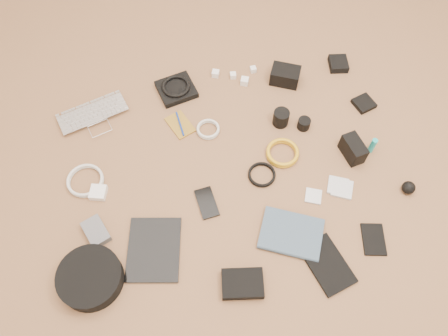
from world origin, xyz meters
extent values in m
cube|color=#8F6642|center=(0.00, 0.00, -0.02)|extent=(4.00, 4.00, 0.04)
imported|color=silver|center=(-0.53, 0.34, 0.01)|extent=(0.35, 0.29, 0.02)
cube|color=black|center=(-0.17, 0.45, 0.01)|extent=(0.19, 0.19, 0.03)
torus|color=black|center=(-0.17, 0.45, 0.04)|extent=(0.15, 0.15, 0.02)
cube|color=white|center=(0.02, 0.51, 0.01)|extent=(0.04, 0.04, 0.03)
cube|color=white|center=(0.10, 0.49, 0.01)|extent=(0.03, 0.03, 0.03)
cube|color=white|center=(0.20, 0.51, 0.01)|extent=(0.03, 0.03, 0.02)
cube|color=white|center=(0.15, 0.44, 0.02)|extent=(0.04, 0.04, 0.03)
cube|color=black|center=(0.33, 0.43, 0.04)|extent=(0.15, 0.13, 0.07)
cube|color=black|center=(0.60, 0.48, 0.02)|extent=(0.09, 0.10, 0.03)
cube|color=olive|center=(-0.17, 0.26, 0.00)|extent=(0.13, 0.15, 0.01)
cylinder|color=#123399|center=(-0.17, 0.26, 0.01)|extent=(0.02, 0.13, 0.01)
torus|color=silver|center=(-0.05, 0.21, 0.01)|extent=(0.11, 0.11, 0.01)
cylinder|color=black|center=(0.26, 0.20, 0.04)|extent=(0.07, 0.07, 0.07)
cylinder|color=black|center=(0.36, 0.16, 0.02)|extent=(0.06, 0.06, 0.05)
cube|color=black|center=(0.65, 0.24, 0.01)|extent=(0.11, 0.11, 0.02)
cube|color=white|center=(-0.53, -0.02, 0.01)|extent=(0.08, 0.08, 0.03)
torus|color=silver|center=(-0.58, 0.04, 0.01)|extent=(0.19, 0.19, 0.01)
torus|color=black|center=(0.13, -0.04, 0.01)|extent=(0.15, 0.15, 0.01)
torus|color=gold|center=(0.23, 0.04, 0.01)|extent=(0.18, 0.18, 0.02)
cube|color=black|center=(0.52, 0.00, 0.04)|extent=(0.09, 0.13, 0.09)
cylinder|color=#1BB0B2|center=(0.60, 0.00, 0.04)|extent=(0.03, 0.03, 0.08)
cube|color=#5B5C61|center=(-0.54, -0.18, 0.02)|extent=(0.11, 0.13, 0.03)
cube|color=black|center=(-0.33, -0.29, 0.01)|extent=(0.23, 0.28, 0.01)
cube|color=black|center=(-0.11, -0.13, 0.01)|extent=(0.09, 0.14, 0.01)
cube|color=silver|center=(0.31, -0.17, 0.00)|extent=(0.08, 0.08, 0.01)
cube|color=silver|center=(0.42, -0.14, 0.01)|extent=(0.10, 0.10, 0.01)
cube|color=silver|center=(0.43, -0.15, 0.01)|extent=(0.11, 0.11, 0.01)
sphere|color=black|center=(0.69, -0.20, 0.03)|extent=(0.07, 0.07, 0.05)
cylinder|color=black|center=(-0.56, -0.36, 0.03)|extent=(0.27, 0.27, 0.06)
cube|color=black|center=(-0.03, -0.47, 0.02)|extent=(0.16, 0.12, 0.04)
imported|color=#3C5166|center=(0.15, -0.39, 0.01)|extent=(0.28, 0.25, 0.02)
cube|color=black|center=(0.29, -0.45, 0.01)|extent=(0.18, 0.24, 0.01)
cube|color=black|center=(0.49, -0.38, 0.01)|extent=(0.10, 0.14, 0.01)
camera|label=1|loc=(-0.16, -0.85, 1.57)|focal=35.00mm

